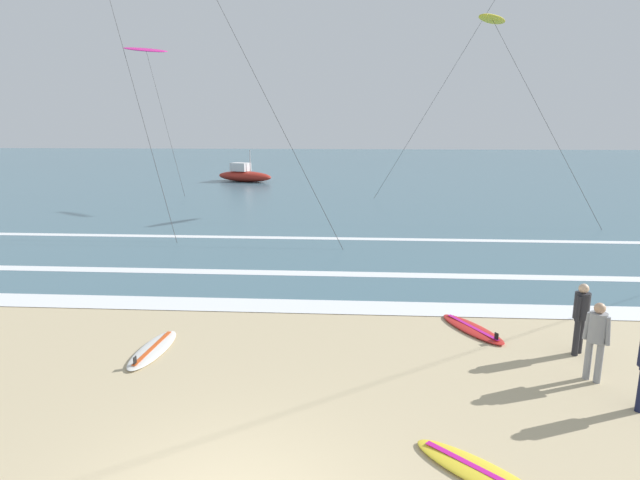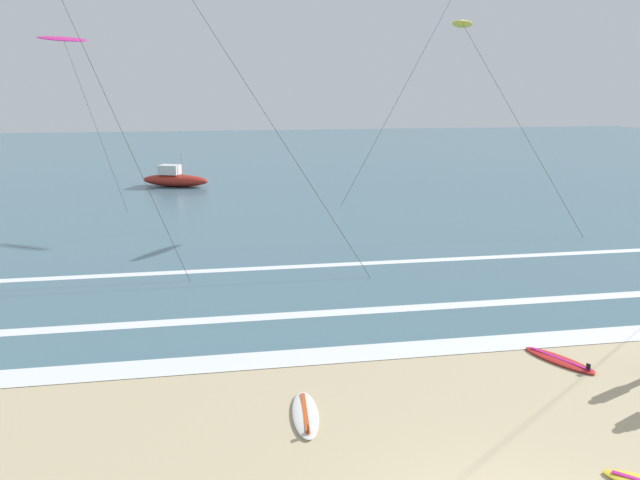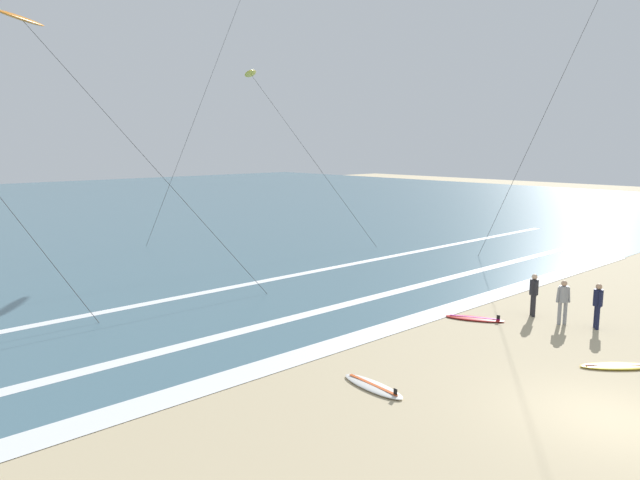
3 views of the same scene
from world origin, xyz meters
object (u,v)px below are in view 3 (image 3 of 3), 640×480
(surfer_mid_group, at_px, (534,291))
(surfer_left_far, at_px, (598,302))
(surfboard_near_water, at_px, (616,366))
(surfboard_left_pile, at_px, (475,318))
(surfboard_right_spare, at_px, (373,386))
(kite_orange_high_right, at_px, (22,20))
(kite_yellow_low_near, at_px, (251,75))
(surfer_background_far, at_px, (563,298))

(surfer_mid_group, bearing_deg, surfer_left_far, -85.10)
(surfer_left_far, bearing_deg, surfboard_near_water, -148.93)
(surfboard_left_pile, bearing_deg, surfboard_right_spare, -167.26)
(surfboard_left_pile, relative_size, kite_orange_high_right, 0.18)
(surfboard_right_spare, height_order, kite_yellow_low_near, kite_yellow_low_near)
(surfer_mid_group, bearing_deg, surfboard_right_spare, -177.14)
(kite_yellow_low_near, xyz_separation_m, kite_orange_high_right, (-14.95, -4.68, 0.70))
(surfer_left_far, xyz_separation_m, surfboard_near_water, (-3.25, -1.96, -0.91))
(surfboard_left_pile, relative_size, surfboard_near_water, 1.09)
(surfer_mid_group, relative_size, kite_orange_high_right, 0.14)
(surfboard_near_water, bearing_deg, surfboard_left_pile, 78.77)
(surfer_mid_group, bearing_deg, surfboard_left_pile, 149.16)
(surfer_background_far, bearing_deg, kite_yellow_low_near, 82.15)
(surfboard_right_spare, xyz_separation_m, kite_orange_high_right, (-2.77, 17.14, 11.31))
(surfboard_left_pile, height_order, kite_yellow_low_near, kite_yellow_low_near)
(kite_orange_high_right, bearing_deg, surfboard_near_water, -66.70)
(surfboard_near_water, height_order, kite_orange_high_right, kite_orange_high_right)
(surfer_left_far, distance_m, kite_yellow_low_near, 25.67)
(surfer_left_far, distance_m, surfboard_right_spare, 9.69)
(kite_yellow_low_near, bearing_deg, surfer_left_far, -96.53)
(surfboard_left_pile, bearing_deg, kite_orange_high_right, 123.03)
(surfer_left_far, bearing_deg, surfer_background_far, 111.62)
(kite_yellow_low_near, bearing_deg, surfboard_right_spare, -119.17)
(surfer_mid_group, xyz_separation_m, surfboard_left_pile, (-1.99, 1.19, -0.91))
(surfer_mid_group, distance_m, surfboard_right_spare, 9.34)
(surfer_left_far, relative_size, surfer_background_far, 1.00)
(kite_yellow_low_near, relative_size, kite_orange_high_right, 0.94)
(surfer_mid_group, distance_m, surfer_left_far, 2.27)
(surfboard_near_water, distance_m, surfboard_right_spare, 7.27)
(surfboard_left_pile, distance_m, kite_orange_high_right, 21.66)
(surfboard_right_spare, height_order, kite_orange_high_right, kite_orange_high_right)
(surfboard_right_spare, distance_m, kite_yellow_low_near, 27.15)
(surfer_left_far, relative_size, kite_yellow_low_near, 0.15)
(surfer_mid_group, height_order, kite_orange_high_right, kite_orange_high_right)
(surfboard_near_water, relative_size, kite_yellow_low_near, 0.18)
(surfer_left_far, distance_m, surfboard_near_water, 3.90)
(surfboard_left_pile, bearing_deg, surfer_background_far, -53.71)
(kite_orange_high_right, bearing_deg, surfer_left_far, -57.10)
(surfer_mid_group, distance_m, surfboard_left_pile, 2.49)
(surfer_left_far, distance_m, surfboard_left_pile, 4.18)
(surfboard_left_pile, xyz_separation_m, surfboard_near_water, (-1.07, -5.40, 0.00))
(surfboard_near_water, distance_m, kite_orange_high_right, 25.40)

